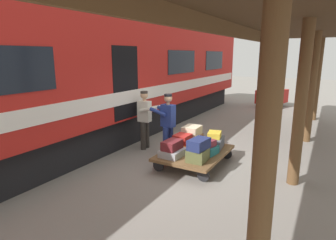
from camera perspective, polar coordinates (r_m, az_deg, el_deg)
ground_plane at (r=7.35m, az=6.21°, el=-8.81°), size 60.00×60.00×0.00m
platform_canopy at (r=6.34m, az=25.80°, el=16.80°), size 3.20×14.97×3.56m
train_car at (r=9.00m, az=-16.04°, el=8.28°), size 3.02×19.49×4.00m
luggage_cart at (r=7.22m, az=5.36°, el=-6.64°), size 1.44×2.01×0.35m
suitcase_slate_roller at (r=7.54m, az=9.37°, el=-4.48°), size 0.48×0.67×0.26m
suitcase_gray_aluminum at (r=6.84m, az=0.98°, el=-6.54°), size 0.50×0.62×0.17m
suitcase_brown_leather at (r=7.77m, az=4.90°, el=-3.83°), size 0.52×0.56×0.26m
suitcase_orange_carryall at (r=7.31m, az=3.06°, el=-5.27°), size 0.55×0.60×0.17m
suitcase_olive_duffel at (r=6.56m, az=5.97°, el=-6.96°), size 0.42×0.53×0.28m
suitcase_teal_softside at (r=7.06m, az=7.78°, el=-5.94°), size 0.51×0.50×0.19m
suitcase_navy_fabric at (r=6.48m, az=6.19°, el=-4.80°), size 0.39×0.58×0.24m
suitcase_maroon_trunk at (r=6.79m, az=0.81°, el=-5.02°), size 0.35×0.53×0.21m
suitcase_yellow_case at (r=7.50m, az=9.28°, el=-2.93°), size 0.41×0.49×0.15m
suitcase_burgundy_valise at (r=6.99m, az=7.59°, el=-4.62°), size 0.44×0.48×0.15m
suitcase_red_plastic at (r=7.28m, az=2.90°, el=-3.76°), size 0.38×0.43×0.22m
suitcase_cream_canvas at (r=7.68m, az=4.81°, el=-2.11°), size 0.43×0.54×0.24m
porter_in_overalls at (r=7.69m, az=-0.11°, el=-0.52°), size 0.70×0.49×1.70m
porter_by_door at (r=8.27m, az=-4.59°, el=0.41°), size 0.69×0.46×1.70m
baggage_tug at (r=16.11m, az=20.06°, el=4.72°), size 1.48×1.91×1.30m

